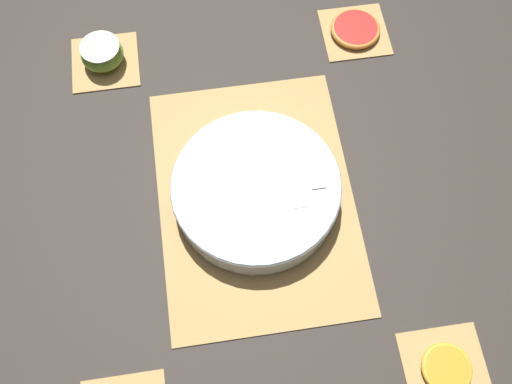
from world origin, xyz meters
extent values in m
plane|color=#2D2823|center=(0.00, 0.00, 0.00)|extent=(6.00, 6.00, 0.00)
cube|color=#A8844C|center=(0.00, 0.00, 0.00)|extent=(0.48, 0.35, 0.01)
cube|color=#4C381E|center=(-0.16, 0.00, 0.00)|extent=(0.01, 0.34, 0.00)
cube|color=#4C381E|center=(-0.08, 0.00, 0.00)|extent=(0.01, 0.34, 0.00)
cube|color=#4C381E|center=(0.00, 0.00, 0.00)|extent=(0.01, 0.34, 0.00)
cube|color=#4C381E|center=(0.08, 0.00, 0.00)|extent=(0.01, 0.34, 0.00)
cube|color=#4C381E|center=(0.16, 0.00, 0.00)|extent=(0.01, 0.34, 0.00)
cube|color=#A8844C|center=(-0.34, -0.25, 0.00)|extent=(0.13, 0.13, 0.01)
cube|color=#4C381E|center=(-0.37, -0.25, 0.00)|extent=(0.00, 0.13, 0.00)
cube|color=#4C381E|center=(-0.34, -0.25, 0.00)|extent=(0.00, 0.13, 0.00)
cube|color=#4C381E|center=(-0.30, -0.25, 0.00)|extent=(0.00, 0.13, 0.00)
cube|color=#A8844C|center=(-0.34, 0.25, 0.00)|extent=(0.13, 0.13, 0.01)
cube|color=#4C381E|center=(-0.38, 0.25, 0.00)|extent=(0.00, 0.13, 0.00)
cube|color=#4C381E|center=(-0.35, 0.25, 0.00)|extent=(0.00, 0.13, 0.00)
cube|color=#4C381E|center=(-0.32, 0.25, 0.00)|extent=(0.00, 0.13, 0.00)
cube|color=#4C381E|center=(-0.30, 0.25, 0.00)|extent=(0.00, 0.13, 0.00)
cube|color=#A8844C|center=(0.34, 0.25, 0.00)|extent=(0.13, 0.13, 0.01)
cube|color=#4C381E|center=(0.30, 0.25, 0.00)|extent=(0.00, 0.13, 0.00)
cube|color=#4C381E|center=(0.34, 0.25, 0.00)|extent=(0.00, 0.13, 0.00)
cylinder|color=silver|center=(0.00, 0.00, 0.04)|extent=(0.29, 0.29, 0.06)
torus|color=silver|center=(0.00, 0.00, 0.06)|extent=(0.29, 0.29, 0.01)
cylinder|color=#F7EFC6|center=(0.06, -0.10, 0.05)|extent=(0.03, 0.03, 0.01)
cylinder|color=#F7EFC6|center=(0.06, 0.01, 0.03)|extent=(0.03, 0.03, 0.01)
cylinder|color=#F7EFC6|center=(-0.06, -0.10, 0.04)|extent=(0.03, 0.03, 0.01)
cylinder|color=#F7EFC6|center=(-0.05, 0.06, 0.03)|extent=(0.03, 0.03, 0.01)
cylinder|color=#F7EFC6|center=(-0.05, -0.05, 0.05)|extent=(0.03, 0.03, 0.01)
cylinder|color=#F7EFC6|center=(0.08, -0.04, 0.05)|extent=(0.03, 0.03, 0.01)
cylinder|color=#F7EFC6|center=(0.07, 0.08, 0.05)|extent=(0.03, 0.03, 0.01)
cylinder|color=#F7EFC6|center=(0.00, 0.02, 0.06)|extent=(0.03, 0.03, 0.01)
cylinder|color=#F7EFC6|center=(0.02, -0.09, 0.04)|extent=(0.03, 0.03, 0.01)
cube|color=#EFEACC|center=(0.04, 0.07, 0.05)|extent=(0.03, 0.03, 0.03)
cube|color=#EFEACC|center=(-0.04, -0.02, 0.03)|extent=(0.02, 0.02, 0.02)
cube|color=#EFEACC|center=(0.07, -0.01, 0.03)|extent=(0.02, 0.02, 0.02)
cube|color=#EFEACC|center=(0.08, -0.06, 0.02)|extent=(0.02, 0.02, 0.02)
cube|color=#EFEACC|center=(0.01, 0.10, 0.06)|extent=(0.02, 0.02, 0.02)
cube|color=#EFEACC|center=(-0.11, 0.02, 0.03)|extent=(0.02, 0.02, 0.02)
cube|color=#EFEACC|center=(0.11, -0.03, 0.02)|extent=(0.03, 0.03, 0.03)
cube|color=#EFEACC|center=(-0.01, 0.07, 0.02)|extent=(0.03, 0.03, 0.03)
ellipsoid|color=#B2231E|center=(0.05, 0.10, 0.05)|extent=(0.03, 0.02, 0.01)
ellipsoid|color=orange|center=(-0.01, 0.05, 0.05)|extent=(0.03, 0.02, 0.01)
ellipsoid|color=#B2231E|center=(-0.06, 0.05, 0.05)|extent=(0.03, 0.01, 0.01)
ellipsoid|color=orange|center=(0.03, 0.10, 0.03)|extent=(0.03, 0.01, 0.01)
ellipsoid|color=orange|center=(-0.09, 0.00, 0.02)|extent=(0.03, 0.02, 0.01)
ellipsoid|color=#B2231E|center=(-0.11, 0.00, 0.04)|extent=(0.03, 0.02, 0.01)
ellipsoid|color=orange|center=(-0.09, -0.05, 0.02)|extent=(0.03, 0.02, 0.01)
ellipsoid|color=#7FAD38|center=(-0.34, -0.25, 0.03)|extent=(0.08, 0.08, 0.05)
cylinder|color=#EFEACC|center=(-0.34, -0.25, 0.05)|extent=(0.08, 0.08, 0.00)
cylinder|color=orange|center=(0.34, 0.25, 0.01)|extent=(0.07, 0.07, 0.01)
torus|color=#F4A82D|center=(0.34, 0.25, 0.01)|extent=(0.08, 0.08, 0.01)
cylinder|color=#B2231E|center=(-0.34, 0.25, 0.01)|extent=(0.09, 0.09, 0.01)
torus|color=orange|center=(-0.34, 0.25, 0.01)|extent=(0.10, 0.10, 0.01)
camera|label=1|loc=(0.42, -0.06, 0.98)|focal=42.00mm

